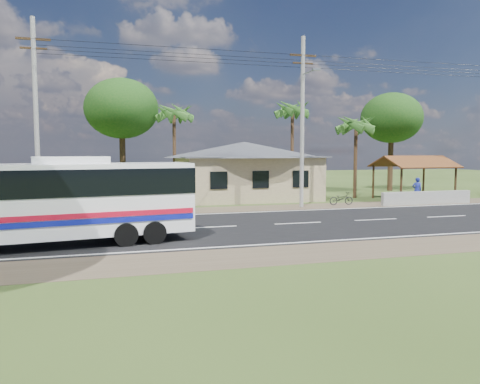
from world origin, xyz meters
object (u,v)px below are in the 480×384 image
(waiting_shed, at_px, (414,164))
(person, at_px, (417,190))
(coach_bus, at_px, (46,196))
(motorcycle, at_px, (341,199))

(waiting_shed, xyz_separation_m, person, (-0.97, -1.78, -1.83))
(coach_bus, bearing_deg, waiting_shed, 17.02)
(coach_bus, distance_m, person, 25.44)
(waiting_shed, bearing_deg, motorcycle, -166.67)
(person, bearing_deg, coach_bus, 43.96)
(waiting_shed, relative_size, coach_bus, 0.46)
(motorcycle, height_order, person, person)
(coach_bus, relative_size, person, 6.31)
(coach_bus, distance_m, motorcycle, 20.18)
(waiting_shed, bearing_deg, person, -118.65)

